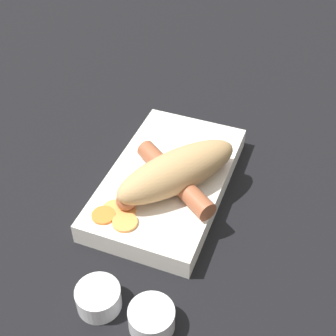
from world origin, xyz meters
TOP-DOWN VIEW (x-y plane):
  - ground_plane at (0.00, 0.00)m, footprint 3.00×3.00m
  - food_tray at (0.00, 0.00)m, footprint 0.28×0.16m
  - bread_roll at (0.02, 0.02)m, footprint 0.19×0.16m
  - sausage at (0.02, 0.02)m, footprint 0.15×0.14m
  - pickled_veggies at (0.10, -0.03)m, footprint 0.06×0.08m
  - condiment_cup_near at (0.21, -0.01)m, footprint 0.05×0.05m
  - condiment_cup_far at (0.21, 0.06)m, footprint 0.05×0.05m

SIDE VIEW (x-z plane):
  - ground_plane at x=0.00m, z-range 0.00..0.00m
  - condiment_cup_near at x=0.21m, z-range 0.00..0.03m
  - condiment_cup_far at x=0.21m, z-range 0.00..0.03m
  - food_tray at x=0.00m, z-range 0.00..0.03m
  - pickled_veggies at x=0.10m, z-range 0.03..0.04m
  - sausage at x=0.02m, z-range 0.03..0.06m
  - bread_roll at x=0.02m, z-range 0.03..0.09m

